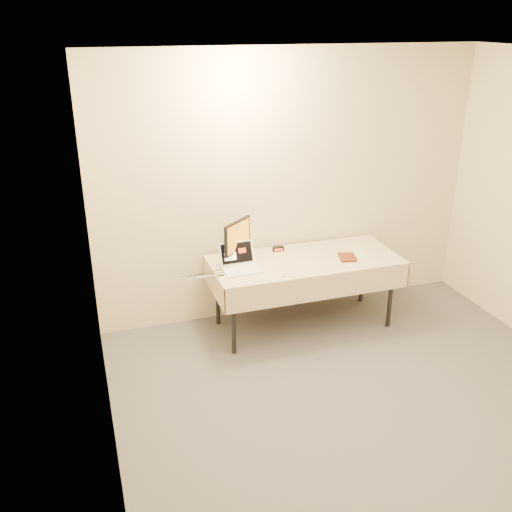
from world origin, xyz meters
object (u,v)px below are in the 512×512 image
object	(u,v)px
monitor	(237,238)
book	(340,248)
table	(305,265)
laptop	(240,263)

from	to	relation	value
monitor	book	size ratio (longest dim) A/B	1.98
monitor	book	xyz separation A→B (m)	(0.98, -0.22, -0.14)
table	laptop	distance (m)	0.69
table	monitor	bearing A→B (deg)	168.51
laptop	book	bearing A→B (deg)	-5.49
table	book	xyz separation A→B (m)	(0.33, -0.09, 0.17)
laptop	monitor	xyz separation A→B (m)	(0.02, 0.15, 0.19)
table	book	bearing A→B (deg)	-14.91
book	laptop	bearing A→B (deg)	-167.88
book	table	bearing A→B (deg)	-178.91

